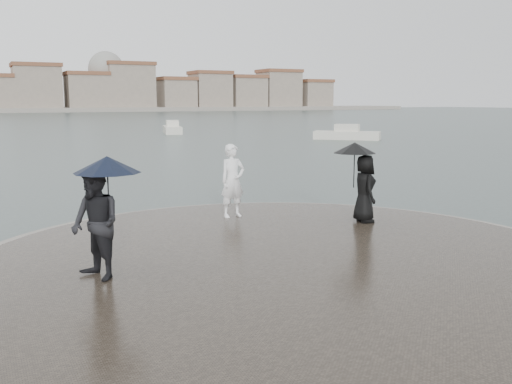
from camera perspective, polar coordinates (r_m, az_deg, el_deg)
ground at (r=8.23m, az=15.50°, el=-14.92°), size 400.00×400.00×0.00m
kerb_ring at (r=10.85m, az=3.07°, el=-7.73°), size 12.50×12.50×0.32m
quay_tip at (r=10.85m, az=3.07°, el=-7.62°), size 11.90×11.90×0.36m
statue at (r=14.45m, az=-2.34°, el=1.13°), size 0.73×0.52×1.86m
visitor_left at (r=9.75m, az=-15.50°, el=-1.80°), size 1.30×1.21×2.04m
visitor_right at (r=14.05m, az=10.52°, el=1.50°), size 1.13×1.08×1.95m
boats at (r=44.94m, az=-10.86°, el=5.29°), size 42.62×26.10×1.50m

